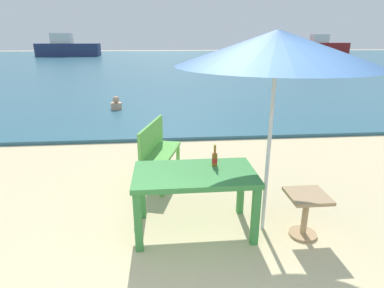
% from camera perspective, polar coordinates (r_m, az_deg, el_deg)
% --- Properties ---
extents(sea_water, '(120.00, 50.00, 0.08)m').
position_cam_1_polar(sea_water, '(31.84, -4.44, 14.72)').
color(sea_water, '#2D6075').
rests_on(sea_water, ground_plane).
extents(picnic_table_green, '(1.40, 0.80, 0.76)m').
position_cam_1_polar(picnic_table_green, '(3.66, 0.49, -6.67)').
color(picnic_table_green, '#3D8C42').
rests_on(picnic_table_green, ground_plane).
extents(beer_bottle_amber, '(0.07, 0.07, 0.26)m').
position_cam_1_polar(beer_bottle_amber, '(3.76, 4.13, -2.62)').
color(beer_bottle_amber, brown).
rests_on(beer_bottle_amber, picnic_table_green).
extents(patio_umbrella, '(2.10, 2.10, 2.30)m').
position_cam_1_polar(patio_umbrella, '(3.44, 15.16, 16.42)').
color(patio_umbrella, silver).
rests_on(patio_umbrella, ground_plane).
extents(side_table_wood, '(0.44, 0.44, 0.54)m').
position_cam_1_polar(side_table_wood, '(3.91, 19.93, -10.97)').
color(side_table_wood, tan).
rests_on(side_table_wood, ground_plane).
extents(bench_green_left, '(0.66, 1.25, 0.95)m').
position_cam_1_polar(bench_green_left, '(5.05, -6.28, -0.80)').
color(bench_green_left, '#60B24C').
rests_on(bench_green_left, ground_plane).
extents(swimmer_person, '(0.34, 0.34, 0.41)m').
position_cam_1_polar(swimmer_person, '(10.26, -13.56, 7.06)').
color(swimmer_person, tan).
rests_on(swimmer_person, sea_water).
extents(boat_fishing_trawler, '(7.12, 1.94, 2.59)m').
position_cam_1_polar(boat_fishing_trawler, '(50.80, 22.52, 15.99)').
color(boat_fishing_trawler, maroon).
rests_on(boat_fishing_trawler, sea_water).
extents(boat_tanker, '(7.30, 1.99, 2.65)m').
position_cam_1_polar(boat_tanker, '(42.31, -21.63, 15.85)').
color(boat_tanker, navy).
rests_on(boat_tanker, sea_water).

